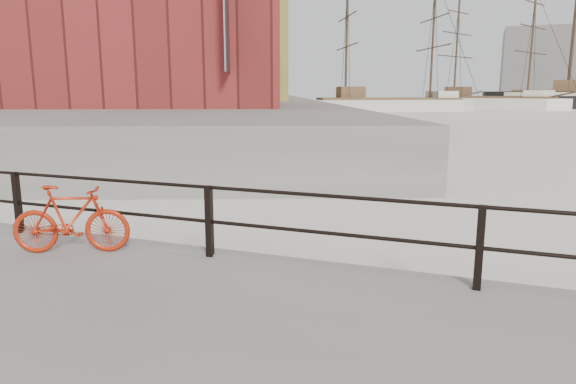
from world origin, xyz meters
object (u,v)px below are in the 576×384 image
Objects in this scene: schooner_mid at (488,109)px; schooner_left at (388,111)px; workboat_near at (97,124)px; workboat_far at (180,118)px; bicycle at (71,219)px.

schooner_left is (-13.32, -15.35, 0.00)m from schooner_mid.
workboat_near is 10.57m from workboat_far.
workboat_near and workboat_far have the same top height.
bicycle is at bearing -111.55° from schooner_left.
workboat_far reaches higher than bicycle.
schooner_left reaches higher than workboat_far.
schooner_mid is 62.09m from workboat_near.
schooner_mid is at bearing 21.52° from schooner_left.
schooner_mid is 0.98× the size of schooner_left.
workboat_near is (-25.04, 29.63, -0.84)m from bicycle.
schooner_left reaches higher than schooner_mid.
bicycle is 0.06× the size of schooner_left.
workboat_near is at bearing -142.63° from schooner_left.
schooner_left is at bearing -104.93° from schooner_mid.
workboat_near is 1.19× the size of workboat_far.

